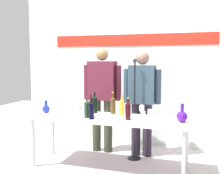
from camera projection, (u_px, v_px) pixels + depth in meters
ground_plane at (109, 168)px, 3.82m from camera, size 10.00×10.00×0.00m
back_wall at (131, 60)px, 4.88m from camera, size 4.13×0.11×3.00m
display_table at (109, 121)px, 3.76m from camera, size 2.18×0.64×0.72m
decanter_blue_left at (46, 109)px, 4.03m from camera, size 0.11×0.11×0.19m
decanter_blue_right at (182, 116)px, 3.43m from camera, size 0.14×0.14×0.23m
presenter_left at (102, 93)px, 4.43m from camera, size 0.64×0.22×1.69m
presenter_right at (142, 97)px, 4.24m from camera, size 0.59×0.22×1.64m
wine_bottle_0 at (87, 109)px, 3.69m from camera, size 0.07×0.07×0.28m
wine_bottle_1 at (91, 110)px, 3.60m from camera, size 0.07×0.07×0.30m
wine_bottle_2 at (95, 104)px, 4.01m from camera, size 0.07×0.07×0.31m
wine_bottle_3 at (122, 107)px, 3.86m from camera, size 0.07×0.07×0.28m
wine_bottle_4 at (91, 107)px, 3.77m from camera, size 0.07×0.07×0.30m
wine_bottle_5 at (113, 105)px, 3.97m from camera, size 0.07×0.07×0.32m
wine_bottle_6 at (128, 110)px, 3.57m from camera, size 0.07×0.07×0.29m
wine_glass_left_0 at (84, 105)px, 4.07m from camera, size 0.06×0.06×0.16m
wine_glass_left_1 at (62, 111)px, 3.66m from camera, size 0.07×0.07×0.14m
wine_glass_left_2 at (72, 109)px, 3.79m from camera, size 0.06×0.06×0.15m
wine_glass_left_3 at (79, 108)px, 3.86m from camera, size 0.06×0.06×0.15m
wine_glass_left_4 at (54, 107)px, 3.92m from camera, size 0.07×0.07×0.15m
wine_glass_right_0 at (150, 113)px, 3.47m from camera, size 0.06×0.06×0.16m
wine_glass_right_1 at (143, 114)px, 3.44m from camera, size 0.06×0.06×0.14m
wine_glass_right_2 at (142, 108)px, 3.86m from camera, size 0.07×0.07×0.14m
wine_glass_right_3 at (168, 113)px, 3.47m from camera, size 0.07×0.07×0.15m
microphone_stand at (134, 126)px, 4.12m from camera, size 0.20×0.20×1.52m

